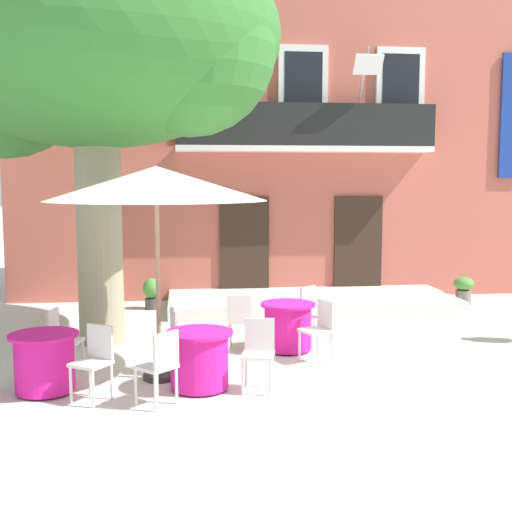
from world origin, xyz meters
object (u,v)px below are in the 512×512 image
object	(u,v)px
cafe_chair_near_tree_2	(313,310)
plane_tree	(89,45)
cafe_chair_near_tree_0	(240,318)
cafe_chair_middle_1	(160,363)
cafe_table_near_tree	(288,326)
cafe_umbrella	(156,184)
cafe_table_middle	(200,359)
cafe_chair_front_1	(61,337)
ground_planter_left	(152,292)
cafe_table_front	(45,362)
cafe_chair_near_tree_1	(320,326)
ground_planter_right	(464,289)
cafe_chair_front_0	(95,357)
cafe_chair_middle_2	(259,349)
cafe_chair_middle_0	(182,336)

from	to	relation	value
cafe_chair_near_tree_2	plane_tree	bearing A→B (deg)	173.78
cafe_chair_near_tree_0	cafe_chair_middle_1	bearing A→B (deg)	-115.71
cafe_table_near_tree	cafe_chair_near_tree_2	world-z (taller)	cafe_chair_near_tree_2
plane_tree	cafe_umbrella	world-z (taller)	plane_tree
cafe_table_middle	cafe_chair_front_1	size ratio (longest dim) A/B	0.95
cafe_chair_near_tree_0	ground_planter_left	size ratio (longest dim) A/B	1.40
cafe_table_front	cafe_chair_front_1	distance (m)	0.77
cafe_chair_near_tree_1	cafe_chair_front_1	size ratio (longest dim) A/B	1.00
cafe_chair_near_tree_1	cafe_table_front	bearing A→B (deg)	-164.77
cafe_chair_near_tree_0	cafe_umbrella	bearing A→B (deg)	-132.41
plane_tree	ground_planter_left	xyz separation A→B (m)	(0.78, 2.69, -4.44)
ground_planter_right	cafe_table_near_tree	bearing A→B (deg)	-142.35
cafe_chair_near_tree_0	cafe_chair_front_1	distance (m)	2.73
cafe_table_middle	cafe_umbrella	world-z (taller)	cafe_umbrella
plane_tree	ground_planter_left	size ratio (longest dim) A/B	10.34
cafe_chair_middle_1	cafe_chair_front_1	size ratio (longest dim) A/B	1.00
cafe_table_middle	ground_planter_left	size ratio (longest dim) A/B	1.33
cafe_chair_near_tree_0	cafe_umbrella	size ratio (longest dim) A/B	0.31
cafe_table_near_tree	cafe_chair_middle_1	bearing A→B (deg)	-129.05
cafe_chair_middle_1	cafe_chair_front_0	size ratio (longest dim) A/B	1.00
cafe_chair_near_tree_2	cafe_chair_middle_2	distance (m)	2.70
ground_planter_right	cafe_umbrella	bearing A→B (deg)	-143.74
cafe_chair_middle_2	cafe_chair_front_0	distance (m)	2.03
cafe_table_middle	cafe_chair_near_tree_0	bearing A→B (deg)	69.54
cafe_table_middle	cafe_umbrella	size ratio (longest dim) A/B	0.30
cafe_chair_middle_1	cafe_chair_front_0	distance (m)	0.86
ground_planter_left	ground_planter_right	world-z (taller)	ground_planter_left
cafe_table_front	cafe_chair_near_tree_1	bearing A→B (deg)	15.23
cafe_chair_middle_1	ground_planter_left	xyz separation A→B (m)	(-0.37, 5.99, -0.17)
cafe_table_middle	cafe_umbrella	bearing A→B (deg)	136.55
plane_tree	ground_planter_left	distance (m)	5.25
cafe_umbrella	ground_planter_left	bearing A→B (deg)	93.71
ground_planter_left	ground_planter_right	size ratio (longest dim) A/B	1.08
cafe_chair_near_tree_2	cafe_table_front	distance (m)	4.48
cafe_chair_near_tree_2	cafe_umbrella	xyz separation A→B (m)	(-2.46, -1.83, 2.08)
ground_planter_right	cafe_chair_middle_2	bearing A→B (deg)	-133.99
cafe_chair_near_tree_2	cafe_chair_front_0	world-z (taller)	same
plane_tree	cafe_chair_front_1	distance (m)	4.67
cafe_chair_middle_1	ground_planter_right	bearing A→B (deg)	42.35
ground_planter_left	ground_planter_right	bearing A→B (deg)	-2.22
cafe_table_middle	cafe_chair_middle_1	world-z (taller)	cafe_chair_middle_1
cafe_chair_near_tree_2	ground_planter_right	world-z (taller)	cafe_chair_near_tree_2
cafe_table_near_tree	cafe_chair_middle_1	size ratio (longest dim) A/B	0.95
plane_tree	cafe_chair_front_1	size ratio (longest dim) A/B	7.38
cafe_chair_middle_2	cafe_table_front	size ratio (longest dim) A/B	1.05
cafe_table_front	cafe_umbrella	size ratio (longest dim) A/B	0.30
cafe_table_near_tree	cafe_umbrella	xyz separation A→B (m)	(-1.96, -1.27, 2.22)
cafe_table_middle	cafe_chair_middle_2	bearing A→B (deg)	-7.25
cafe_chair_front_1	ground_planter_left	size ratio (longest dim) A/B	1.40
cafe_table_near_tree	cafe_chair_middle_0	xyz separation A→B (m)	(-1.65, -1.05, 0.14)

